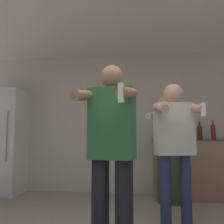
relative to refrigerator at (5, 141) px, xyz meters
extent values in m
cube|color=beige|center=(2.33, 0.34, 0.35)|extent=(7.00, 0.06, 2.55)
cube|color=silver|center=(2.33, -1.28, 1.65)|extent=(7.00, 3.69, 0.05)
cube|color=white|center=(0.00, 0.01, 0.00)|extent=(0.64, 0.60, 1.86)
cylinder|color=#99999E|center=(0.21, -0.32, 0.09)|extent=(0.02, 0.02, 0.84)
cube|color=#997551|center=(3.28, 0.04, -0.45)|extent=(1.24, 0.52, 0.95)
cube|color=brown|center=(3.28, 0.04, 0.02)|extent=(1.27, 0.55, 0.01)
cylinder|color=silver|center=(2.98, 0.06, 0.11)|extent=(0.08, 0.08, 0.17)
cylinder|color=silver|center=(2.98, 0.06, 0.22)|extent=(0.03, 0.03, 0.06)
sphere|color=silver|center=(2.98, 0.06, 0.25)|extent=(0.03, 0.03, 0.03)
cylinder|color=#563314|center=(2.76, 0.06, 0.11)|extent=(0.09, 0.09, 0.17)
cylinder|color=#563314|center=(2.76, 0.06, 0.24)|extent=(0.03, 0.03, 0.07)
sphere|color=maroon|center=(2.76, 0.06, 0.27)|extent=(0.04, 0.04, 0.04)
cylinder|color=#563314|center=(3.44, 0.06, 0.14)|extent=(0.08, 0.08, 0.22)
cylinder|color=#563314|center=(3.44, 0.06, 0.30)|extent=(0.03, 0.03, 0.09)
sphere|color=silver|center=(3.44, 0.06, 0.34)|extent=(0.04, 0.04, 0.04)
cylinder|color=#563314|center=(3.31, 0.06, 0.15)|extent=(0.06, 0.06, 0.24)
cylinder|color=#563314|center=(3.31, 0.06, 0.29)|extent=(0.03, 0.03, 0.06)
sphere|color=#B29933|center=(3.31, 0.06, 0.32)|extent=(0.03, 0.03, 0.03)
cylinder|color=maroon|center=(3.66, 0.06, 0.15)|extent=(0.07, 0.07, 0.25)
cylinder|color=maroon|center=(3.66, 0.06, 0.32)|extent=(0.03, 0.03, 0.08)
sphere|color=silver|center=(3.66, 0.06, 0.36)|extent=(0.03, 0.03, 0.03)
cylinder|color=black|center=(2.12, -2.20, -0.53)|extent=(0.15, 0.15, 0.80)
cylinder|color=black|center=(2.32, -2.24, -0.53)|extent=(0.15, 0.15, 0.80)
cube|color=#2D6B38|center=(2.22, -2.22, 0.17)|extent=(0.41, 0.27, 0.60)
sphere|color=#9E7051|center=(2.22, -2.22, 0.57)|extent=(0.20, 0.20, 0.20)
cylinder|color=#9E7051|center=(2.01, -2.36, 0.39)|extent=(0.15, 0.37, 0.14)
cylinder|color=#9E7051|center=(2.36, -2.43, 0.39)|extent=(0.15, 0.37, 0.14)
cube|color=white|center=(2.32, -2.60, 0.36)|extent=(0.04, 0.04, 0.14)
cylinder|color=navy|center=(2.72, -1.41, -0.54)|extent=(0.12, 0.12, 0.79)
cylinder|color=navy|center=(2.95, -1.36, -0.54)|extent=(0.12, 0.12, 0.79)
cube|color=beige|center=(2.84, -1.39, 0.15)|extent=(0.46, 0.29, 0.59)
sphere|color=tan|center=(2.84, -1.39, 0.56)|extent=(0.23, 0.23, 0.23)
cylinder|color=tan|center=(2.67, -1.59, 0.37)|extent=(0.16, 0.34, 0.15)
cylinder|color=tan|center=(3.07, -1.49, 0.37)|extent=(0.16, 0.34, 0.15)
cube|color=white|center=(3.10, -1.65, 0.34)|extent=(0.04, 0.04, 0.14)
cylinder|color=#38422D|center=(2.76, -0.35, -0.52)|extent=(0.14, 0.14, 0.81)
cylinder|color=#38422D|center=(2.95, -0.42, -0.52)|extent=(0.14, 0.14, 0.81)
cube|color=beige|center=(2.86, -0.38, 0.18)|extent=(0.42, 0.32, 0.61)
sphere|color=beige|center=(2.86, -0.38, 0.60)|extent=(0.22, 0.22, 0.22)
cylinder|color=beige|center=(2.63, -0.50, 0.40)|extent=(0.22, 0.40, 0.16)
cylinder|color=beige|center=(2.96, -0.62, 0.40)|extent=(0.22, 0.40, 0.16)
cube|color=white|center=(2.90, -0.79, 0.37)|extent=(0.05, 0.05, 0.14)
camera|label=1|loc=(2.47, -4.30, 0.04)|focal=40.00mm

